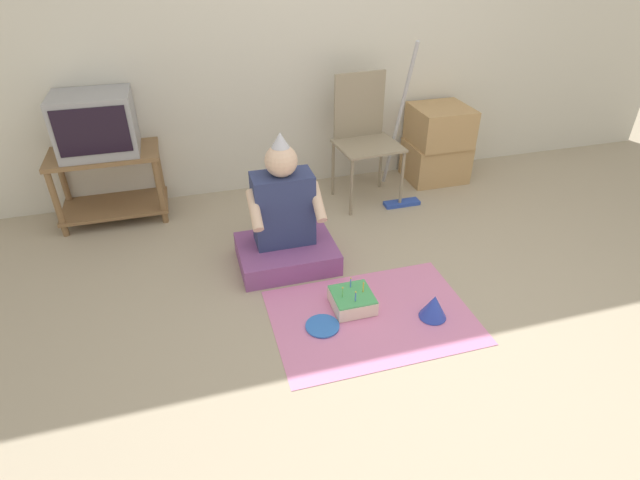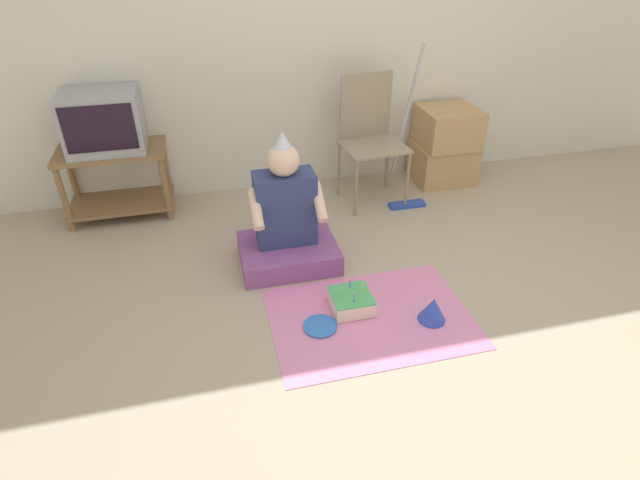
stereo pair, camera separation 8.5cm
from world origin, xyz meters
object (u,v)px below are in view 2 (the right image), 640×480
(folding_chair, at_px, (370,131))
(paper_plate, at_px, (320,326))
(tv, at_px, (103,121))
(cardboard_box_stack, at_px, (445,145))
(birthday_cake, at_px, (351,301))
(person_seated, at_px, (287,225))
(dust_mop, at_px, (406,158))
(party_hat_blue, at_px, (433,309))

(folding_chair, relative_size, paper_plate, 5.11)
(tv, height_order, folding_chair, folding_chair)
(cardboard_box_stack, relative_size, birthday_cake, 2.70)
(folding_chair, xyz_separation_m, cardboard_box_stack, (0.71, 0.13, -0.23))
(tv, height_order, person_seated, tv)
(dust_mop, bearing_deg, person_seated, -149.86)
(cardboard_box_stack, relative_size, party_hat_blue, 4.05)
(cardboard_box_stack, xyz_separation_m, birthday_cake, (-1.24, -1.43, -0.26))
(person_seated, xyz_separation_m, birthday_cake, (0.26, -0.56, -0.21))
(tv, relative_size, dust_mop, 0.42)
(folding_chair, xyz_separation_m, paper_plate, (-0.74, -1.42, -0.53))
(tv, distance_m, folding_chair, 1.89)
(cardboard_box_stack, bearing_deg, person_seated, -149.85)
(dust_mop, bearing_deg, birthday_cake, -123.73)
(cardboard_box_stack, xyz_separation_m, person_seated, (-1.50, -0.87, -0.05))
(person_seated, relative_size, paper_plate, 4.65)
(tv, height_order, birthday_cake, tv)
(folding_chair, bearing_deg, birthday_cake, -111.98)
(dust_mop, height_order, party_hat_blue, dust_mop)
(folding_chair, distance_m, person_seated, 1.12)
(person_seated, distance_m, party_hat_blue, 1.03)
(cardboard_box_stack, height_order, party_hat_blue, cardboard_box_stack)
(person_seated, bearing_deg, party_hat_blue, -49.10)
(folding_chair, xyz_separation_m, person_seated, (-0.79, -0.74, -0.28))
(birthday_cake, bearing_deg, cardboard_box_stack, 49.15)
(folding_chair, height_order, party_hat_blue, folding_chair)
(paper_plate, bearing_deg, birthday_cake, 28.71)
(folding_chair, height_order, person_seated, folding_chair)
(person_seated, height_order, paper_plate, person_seated)
(tv, xyz_separation_m, folding_chair, (1.87, -0.17, -0.17))
(folding_chair, relative_size, party_hat_blue, 6.20)
(folding_chair, bearing_deg, person_seated, -136.63)
(tv, bearing_deg, party_hat_blue, -43.82)
(folding_chair, xyz_separation_m, party_hat_blue, (-0.12, -1.51, -0.47))
(person_seated, bearing_deg, tv, 139.96)
(cardboard_box_stack, xyz_separation_m, paper_plate, (-1.45, -1.55, -0.30))
(folding_chair, relative_size, cardboard_box_stack, 1.53)
(person_seated, bearing_deg, dust_mop, 30.14)
(paper_plate, bearing_deg, person_seated, 94.10)
(cardboard_box_stack, distance_m, paper_plate, 2.14)
(dust_mop, bearing_deg, party_hat_blue, -105.21)
(tv, xyz_separation_m, paper_plate, (1.13, -1.59, -0.71))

